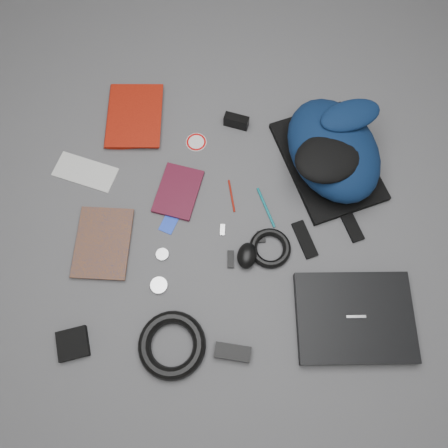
# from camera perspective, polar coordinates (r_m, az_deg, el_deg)

# --- Properties ---
(ground) EXTENTS (4.00, 4.00, 0.00)m
(ground) POSITION_cam_1_polar(r_m,az_deg,el_deg) (1.51, 0.00, -0.26)
(ground) COLOR #4F4F51
(ground) RESTS_ON ground
(backpack) EXTENTS (0.48, 0.55, 0.19)m
(backpack) POSITION_cam_1_polar(r_m,az_deg,el_deg) (1.58, 14.08, 9.41)
(backpack) COLOR #081734
(backpack) RESTS_ON ground
(laptop) EXTENTS (0.39, 0.32, 0.04)m
(laptop) POSITION_cam_1_polar(r_m,az_deg,el_deg) (1.48, 16.67, -11.61)
(laptop) COLOR black
(laptop) RESTS_ON ground
(textbook_red) EXTENTS (0.23, 0.29, 0.03)m
(textbook_red) POSITION_cam_1_polar(r_m,az_deg,el_deg) (1.75, -15.01, 13.45)
(textbook_red) COLOR maroon
(textbook_red) RESTS_ON ground
(comic_book) EXTENTS (0.19, 0.26, 0.02)m
(comic_book) POSITION_cam_1_polar(r_m,az_deg,el_deg) (1.57, -18.75, -2.20)
(comic_book) COLOR #B15A0C
(comic_book) RESTS_ON ground
(envelope) EXTENTS (0.24, 0.15, 0.00)m
(envelope) POSITION_cam_1_polar(r_m,az_deg,el_deg) (1.67, -17.66, 6.51)
(envelope) COLOR silver
(envelope) RESTS_ON ground
(dvd_case) EXTENTS (0.17, 0.22, 0.02)m
(dvd_case) POSITION_cam_1_polar(r_m,az_deg,el_deg) (1.56, -6.01, 4.25)
(dvd_case) COLOR #3F0C1B
(dvd_case) RESTS_ON ground
(compact_camera) EXTENTS (0.10, 0.05, 0.05)m
(compact_camera) POSITION_cam_1_polar(r_m,az_deg,el_deg) (1.67, 1.62, 13.27)
(compact_camera) COLOR black
(compact_camera) RESTS_ON ground
(sticker_disc) EXTENTS (0.09, 0.09, 0.00)m
(sticker_disc) POSITION_cam_1_polar(r_m,az_deg,el_deg) (1.66, -3.64, 10.62)
(sticker_disc) COLOR white
(sticker_disc) RESTS_ON ground
(pen_teal) EXTENTS (0.07, 0.15, 0.01)m
(pen_teal) POSITION_cam_1_polar(r_m,az_deg,el_deg) (1.54, 5.50, 2.16)
(pen_teal) COLOR #0C6972
(pen_teal) RESTS_ON ground
(pen_red) EXTENTS (0.04, 0.12, 0.01)m
(pen_red) POSITION_cam_1_polar(r_m,az_deg,el_deg) (1.55, 1.00, 3.70)
(pen_red) COLOR maroon
(pen_red) RESTS_ON ground
(id_badge) EXTENTS (0.07, 0.09, 0.00)m
(id_badge) POSITION_cam_1_polar(r_m,az_deg,el_deg) (1.53, -7.16, 0.15)
(id_badge) COLOR blue
(id_badge) RESTS_ON ground
(usb_black) EXTENTS (0.03, 0.06, 0.01)m
(usb_black) POSITION_cam_1_polar(r_m,az_deg,el_deg) (1.47, 0.88, -4.63)
(usb_black) COLOR black
(usb_black) RESTS_ON ground
(usb_silver) EXTENTS (0.02, 0.04, 0.01)m
(usb_silver) POSITION_cam_1_polar(r_m,az_deg,el_deg) (1.51, -0.20, -0.77)
(usb_silver) COLOR silver
(usb_silver) RESTS_ON ground
(key_fob) EXTENTS (0.03, 0.04, 0.01)m
(key_fob) POSITION_cam_1_polar(r_m,az_deg,el_deg) (1.50, 4.88, -1.67)
(key_fob) COLOR black
(key_fob) RESTS_ON ground
(mouse) EXTENTS (0.07, 0.10, 0.05)m
(mouse) POSITION_cam_1_polar(r_m,az_deg,el_deg) (1.46, 3.02, -4.15)
(mouse) COLOR black
(mouse) RESTS_ON ground
(headphone_left) EXTENTS (0.05, 0.05, 0.01)m
(headphone_left) POSITION_cam_1_polar(r_m,az_deg,el_deg) (1.49, -8.05, -3.95)
(headphone_left) COLOR #B7B7B9
(headphone_left) RESTS_ON ground
(headphone_right) EXTENTS (0.06, 0.06, 0.01)m
(headphone_right) POSITION_cam_1_polar(r_m,az_deg,el_deg) (1.47, -8.49, -7.93)
(headphone_right) COLOR silver
(headphone_right) RESTS_ON ground
(cable_coil) EXTENTS (0.18, 0.18, 0.03)m
(cable_coil) POSITION_cam_1_polar(r_m,az_deg,el_deg) (1.48, 6.03, -3.15)
(cable_coil) COLOR black
(cable_coil) RESTS_ON ground
(power_brick) EXTENTS (0.12, 0.06, 0.03)m
(power_brick) POSITION_cam_1_polar(r_m,az_deg,el_deg) (1.42, 1.14, -16.39)
(power_brick) COLOR black
(power_brick) RESTS_ON ground
(power_cord_coil) EXTENTS (0.26, 0.26, 0.04)m
(power_cord_coil) POSITION_cam_1_polar(r_m,az_deg,el_deg) (1.42, -6.81, -15.42)
(power_cord_coil) COLOR black
(power_cord_coil) RESTS_ON ground
(pouch) EXTENTS (0.12, 0.12, 0.02)m
(pouch) POSITION_cam_1_polar(r_m,az_deg,el_deg) (1.50, -19.13, -14.56)
(pouch) COLOR black
(pouch) RESTS_ON ground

